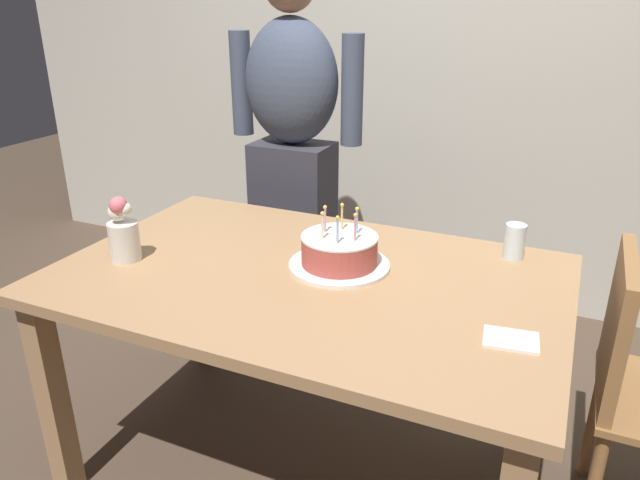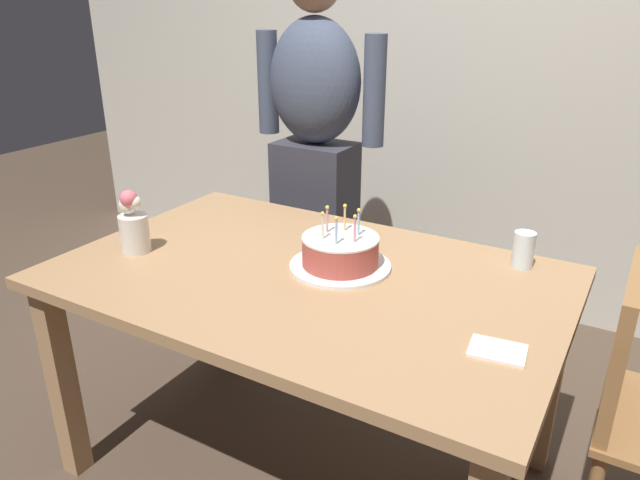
{
  "view_description": "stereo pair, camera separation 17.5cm",
  "coord_description": "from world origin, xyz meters",
  "px_view_note": "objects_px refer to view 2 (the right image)",
  "views": [
    {
      "loc": [
        0.69,
        -1.45,
        1.51
      ],
      "look_at": [
        0.03,
        0.03,
        0.84
      ],
      "focal_mm": 33.24,
      "sensor_mm": 36.0,
      "label": 1
    },
    {
      "loc": [
        0.85,
        -1.37,
        1.51
      ],
      "look_at": [
        0.03,
        0.03,
        0.84
      ],
      "focal_mm": 33.24,
      "sensor_mm": 36.0,
      "label": 2
    }
  ],
  "objects_px": {
    "birthday_cake": "(340,253)",
    "water_glass_near": "(523,250)",
    "napkin_stack": "(497,351)",
    "person_man_bearded": "(315,153)",
    "flower_vase": "(133,223)"
  },
  "relations": [
    {
      "from": "birthday_cake",
      "to": "napkin_stack",
      "type": "distance_m",
      "value": 0.58
    },
    {
      "from": "birthday_cake",
      "to": "flower_vase",
      "type": "xyz_separation_m",
      "value": [
        -0.63,
        -0.22,
        0.05
      ]
    },
    {
      "from": "water_glass_near",
      "to": "flower_vase",
      "type": "relative_size",
      "value": 0.54
    },
    {
      "from": "birthday_cake",
      "to": "water_glass_near",
      "type": "height_order",
      "value": "birthday_cake"
    },
    {
      "from": "water_glass_near",
      "to": "person_man_bearded",
      "type": "height_order",
      "value": "person_man_bearded"
    },
    {
      "from": "birthday_cake",
      "to": "napkin_stack",
      "type": "relative_size",
      "value": 2.4
    },
    {
      "from": "water_glass_near",
      "to": "person_man_bearded",
      "type": "bearing_deg",
      "value": 156.27
    },
    {
      "from": "birthday_cake",
      "to": "water_glass_near",
      "type": "relative_size",
      "value": 2.76
    },
    {
      "from": "napkin_stack",
      "to": "person_man_bearded",
      "type": "xyz_separation_m",
      "value": [
        -1.06,
        0.95,
        0.13
      ]
    },
    {
      "from": "water_glass_near",
      "to": "flower_vase",
      "type": "xyz_separation_m",
      "value": [
        -1.11,
        -0.51,
        0.04
      ]
    },
    {
      "from": "birthday_cake",
      "to": "napkin_stack",
      "type": "height_order",
      "value": "birthday_cake"
    },
    {
      "from": "flower_vase",
      "to": "person_man_bearded",
      "type": "bearing_deg",
      "value": 83.12
    },
    {
      "from": "birthday_cake",
      "to": "person_man_bearded",
      "type": "relative_size",
      "value": 0.19
    },
    {
      "from": "birthday_cake",
      "to": "water_glass_near",
      "type": "bearing_deg",
      "value": 31.25
    },
    {
      "from": "flower_vase",
      "to": "birthday_cake",
      "type": "bearing_deg",
      "value": 19.29
    }
  ]
}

